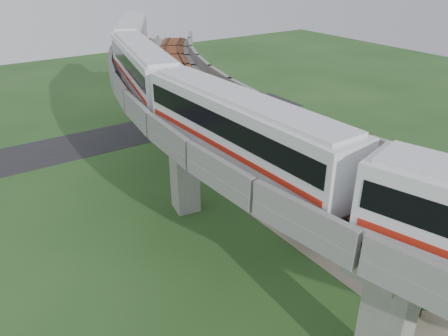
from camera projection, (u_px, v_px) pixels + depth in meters
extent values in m
plane|color=#24471C|center=(247.00, 275.00, 31.04)|extent=(160.00, 160.00, 0.00)
cube|color=gray|center=(395.00, 226.00, 36.57)|extent=(18.00, 26.00, 0.04)
cube|color=#232326|center=(100.00, 140.00, 53.32)|extent=(60.00, 8.00, 0.03)
cube|color=#99968E|center=(159.00, 92.00, 57.37)|extent=(2.86, 2.93, 8.40)
cube|color=#99968E|center=(156.00, 55.00, 55.24)|extent=(7.21, 5.74, 1.20)
cube|color=#99968E|center=(184.00, 166.00, 37.38)|extent=(2.35, 2.51, 8.40)
cube|color=#99968E|center=(182.00, 113.00, 35.25)|extent=(7.31, 3.58, 1.20)
cube|color=#99968E|center=(388.00, 317.00, 21.90)|extent=(2.35, 2.51, 8.40)
cube|color=#99968E|center=(406.00, 238.00, 19.77)|extent=(7.31, 3.58, 1.20)
cube|color=gray|center=(153.00, 57.00, 49.43)|extent=(16.42, 20.91, 0.80)
cube|color=gray|center=(113.00, 50.00, 48.50)|extent=(8.66, 17.08, 1.00)
cube|color=gray|center=(191.00, 48.00, 49.55)|extent=(8.66, 17.08, 1.00)
cube|color=brown|center=(133.00, 53.00, 48.95)|extent=(10.68, 18.08, 0.12)
cube|color=black|center=(133.00, 52.00, 48.90)|extent=(9.69, 17.59, 0.12)
cube|color=brown|center=(172.00, 52.00, 49.49)|extent=(10.68, 18.08, 0.12)
cube|color=black|center=(172.00, 51.00, 49.43)|extent=(9.69, 17.59, 0.12)
cube|color=gray|center=(187.00, 105.00, 33.74)|extent=(11.77, 20.03, 0.80)
cube|color=gray|center=(131.00, 101.00, 31.69)|extent=(3.22, 18.71, 1.00)
cube|color=gray|center=(237.00, 87.00, 34.99)|extent=(3.22, 18.71, 1.00)
cube|color=brown|center=(159.00, 103.00, 32.69)|extent=(5.44, 19.05, 0.12)
cube|color=black|center=(159.00, 102.00, 32.64)|extent=(4.35, 18.88, 0.12)
cube|color=brown|center=(213.00, 96.00, 34.38)|extent=(5.44, 19.05, 0.12)
cube|color=black|center=(213.00, 95.00, 34.32)|extent=(4.35, 18.88, 0.12)
cube|color=gray|center=(383.00, 208.00, 20.18)|extent=(11.77, 20.03, 0.80)
cube|color=gray|center=(330.00, 228.00, 17.16)|extent=(3.22, 18.71, 1.00)
cube|color=gray|center=(428.00, 163.00, 22.40)|extent=(3.22, 18.71, 1.00)
cube|color=brown|center=(358.00, 217.00, 18.63)|extent=(5.44, 19.05, 0.12)
cube|color=black|center=(358.00, 215.00, 18.58)|extent=(4.35, 18.88, 0.12)
cube|color=brown|center=(407.00, 184.00, 21.31)|extent=(5.44, 19.05, 0.12)
cube|color=black|center=(408.00, 182.00, 21.26)|extent=(4.35, 18.88, 0.12)
cube|color=silver|center=(240.00, 128.00, 23.19)|extent=(3.13, 15.07, 3.20)
cube|color=silver|center=(241.00, 97.00, 22.44)|extent=(2.57, 14.31, 0.22)
cube|color=black|center=(240.00, 120.00, 22.99)|extent=(3.18, 14.47, 1.15)
cube|color=#AF2211|center=(240.00, 141.00, 23.52)|extent=(3.18, 14.47, 0.30)
cube|color=black|center=(240.00, 153.00, 23.84)|extent=(2.27, 12.80, 0.28)
cube|color=silver|center=(143.00, 67.00, 35.45)|extent=(5.94, 15.23, 3.20)
cube|color=silver|center=(142.00, 46.00, 34.69)|extent=(5.24, 14.38, 0.22)
cube|color=black|center=(143.00, 62.00, 35.25)|extent=(5.86, 14.65, 1.15)
cube|color=#AF2211|center=(144.00, 76.00, 35.78)|extent=(5.86, 14.65, 0.30)
cube|color=black|center=(145.00, 85.00, 36.09)|extent=(4.66, 12.86, 0.28)
cube|color=silver|center=(132.00, 36.00, 48.97)|extent=(9.23, 14.58, 3.20)
cube|color=silver|center=(130.00, 20.00, 48.22)|extent=(8.41, 13.67, 0.22)
cube|color=black|center=(132.00, 31.00, 48.77)|extent=(9.01, 14.08, 1.15)
cube|color=#AF2211|center=(133.00, 42.00, 49.30)|extent=(9.01, 14.08, 0.30)
cube|color=black|center=(133.00, 49.00, 49.62)|extent=(7.50, 12.22, 0.28)
cylinder|color=#2D382D|center=(233.00, 141.00, 51.19)|extent=(0.08, 0.08, 1.50)
cube|color=#2D382D|center=(238.00, 149.00, 49.03)|extent=(1.69, 4.77, 1.40)
cylinder|color=#2D382D|center=(245.00, 158.00, 46.90)|extent=(0.08, 0.08, 1.50)
cube|color=#2D382D|center=(254.00, 168.00, 44.81)|extent=(1.23, 4.91, 1.40)
cylinder|color=#2D382D|center=(265.00, 178.00, 42.75)|extent=(0.08, 0.08, 1.50)
cube|color=#2D382D|center=(278.00, 190.00, 40.73)|extent=(0.75, 4.99, 1.40)
cylinder|color=#2D382D|center=(293.00, 202.00, 38.76)|extent=(0.08, 0.08, 1.50)
cube|color=#2D382D|center=(311.00, 215.00, 36.84)|extent=(0.27, 5.04, 1.40)
cylinder|color=#2D382D|center=(332.00, 229.00, 34.97)|extent=(0.08, 0.08, 1.50)
cube|color=#2D382D|center=(357.00, 244.00, 33.17)|extent=(0.27, 5.04, 1.40)
cylinder|color=#2D382D|center=(386.00, 260.00, 31.42)|extent=(0.08, 0.08, 1.50)
cube|color=#2D382D|center=(418.00, 277.00, 29.75)|extent=(0.75, 4.99, 1.40)
cylinder|color=#382314|center=(215.00, 135.00, 53.26)|extent=(0.18, 0.18, 1.14)
ellipsoid|color=#193611|center=(215.00, 126.00, 52.70)|extent=(2.32, 2.32, 1.97)
cylinder|color=#382314|center=(230.00, 163.00, 45.99)|extent=(0.18, 0.18, 1.33)
ellipsoid|color=#193611|center=(230.00, 151.00, 45.36)|extent=(2.56, 2.56, 2.17)
cylinder|color=#382314|center=(249.00, 189.00, 40.80)|extent=(0.18, 0.18, 1.59)
ellipsoid|color=#193611|center=(250.00, 176.00, 40.21)|extent=(1.84, 1.84, 1.56)
cylinder|color=#382314|center=(307.00, 234.00, 34.08)|extent=(0.18, 0.18, 1.69)
ellipsoid|color=#193611|center=(309.00, 218.00, 33.39)|extent=(2.37, 2.37, 2.01)
cylinder|color=#382314|center=(421.00, 309.00, 27.21)|extent=(0.18, 0.18, 1.34)
ellipsoid|color=#193611|center=(426.00, 291.00, 26.58)|extent=(2.49, 2.49, 2.11)
imported|color=black|center=(323.00, 173.00, 44.12)|extent=(4.07, 1.96, 1.14)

